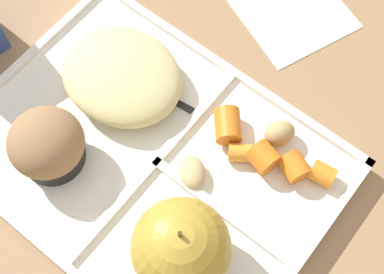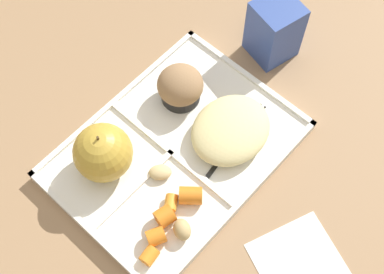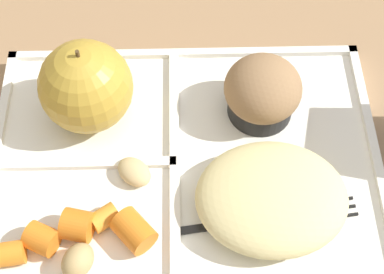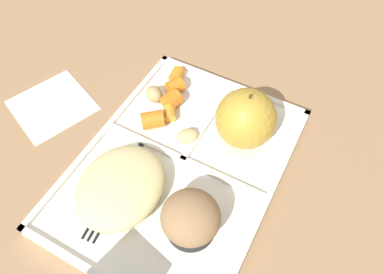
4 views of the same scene
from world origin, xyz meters
name	(u,v)px [view 3 (image 3 of 4)]	position (x,y,z in m)	size (l,w,h in m)	color
ground	(189,171)	(0.00, 0.00, 0.00)	(6.00, 6.00, 0.00)	#997551
lunch_tray	(189,167)	(0.00, 0.00, 0.01)	(0.37, 0.27, 0.02)	white
green_apple	(90,87)	(-0.09, 0.06, 0.06)	(0.09, 0.09, 0.10)	#B79333
bran_muffin	(266,92)	(0.08, 0.06, 0.05)	(0.07, 0.07, 0.07)	black
carrot_slice_diagonal	(109,218)	(-0.07, -0.06, 0.02)	(0.02, 0.02, 0.02)	orange
carrot_slice_large	(15,253)	(-0.15, -0.09, 0.03)	(0.02, 0.02, 0.02)	orange
carrot_slice_near_corner	(82,225)	(-0.09, -0.07, 0.03)	(0.03, 0.03, 0.03)	orange
carrot_slice_tilted	(138,231)	(-0.05, -0.07, 0.03)	(0.03, 0.03, 0.03)	orange
carrot_slice_edge	(46,239)	(-0.12, -0.08, 0.03)	(0.02, 0.02, 0.03)	orange
potato_chunk_browned	(138,172)	(-0.05, -0.01, 0.02)	(0.03, 0.04, 0.02)	tan
potato_chunk_golden	(82,261)	(-0.09, -0.10, 0.03)	(0.02, 0.03, 0.03)	tan
egg_noodle_pile	(276,198)	(0.08, -0.05, 0.04)	(0.14, 0.11, 0.04)	beige
meatball_center	(320,203)	(0.11, -0.05, 0.03)	(0.03, 0.03, 0.03)	#755B4C
meatball_front	(276,201)	(0.08, -0.05, 0.03)	(0.03, 0.03, 0.03)	brown
plastic_fork	(290,216)	(0.09, -0.06, 0.02)	(0.16, 0.03, 0.00)	black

